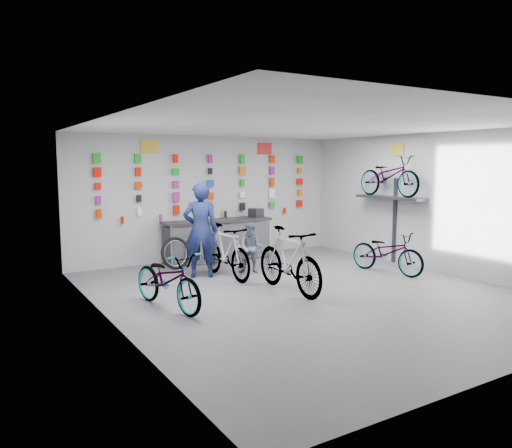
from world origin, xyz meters
TOP-DOWN VIEW (x-y plane):
  - floor at (0.00, 0.00)m, footprint 8.00×8.00m
  - ceiling at (0.00, 0.00)m, footprint 8.00×8.00m
  - wall_back at (0.00, 4.00)m, footprint 7.00×0.00m
  - wall_left at (-3.50, 0.00)m, footprint 0.00×8.00m
  - wall_right at (3.50, 0.00)m, footprint 0.00×8.00m
  - counter at (0.00, 3.54)m, footprint 2.70×0.66m
  - merch_wall at (0.06, 3.93)m, footprint 5.57×0.08m
  - wall_bracket at (3.33, 1.20)m, footprint 0.39×1.90m
  - sign_left at (-1.50, 3.98)m, footprint 0.42×0.02m
  - sign_right at (1.60, 3.98)m, footprint 0.42×0.02m
  - sign_side at (3.48, 1.20)m, footprint 0.02×0.40m
  - bike_left at (-2.51, 0.39)m, footprint 0.98×1.90m
  - bike_center at (-0.25, 0.21)m, footprint 0.58×1.99m
  - bike_right at (2.47, 0.44)m, footprint 0.92×1.82m
  - bike_service at (-0.70, 1.82)m, footprint 0.60×1.86m
  - bike_wall at (3.25, 1.20)m, footprint 0.63×1.80m
  - clerk at (-1.10, 2.17)m, footprint 0.84×0.71m
  - customer at (-0.02, 1.94)m, footprint 0.67×0.65m
  - spare_wheel at (-1.25, 3.17)m, footprint 0.75×0.33m
  - register at (1.07, 3.55)m, footprint 0.34×0.36m

SIDE VIEW (x-z plane):
  - floor at x=0.00m, z-range 0.00..0.00m
  - spare_wheel at x=-1.25m, z-range -0.01..0.72m
  - bike_right at x=2.47m, z-range 0.00..0.91m
  - bike_left at x=-2.51m, z-range 0.00..0.95m
  - counter at x=0.00m, z-range -0.01..0.99m
  - customer at x=-0.02m, z-range 0.00..1.10m
  - bike_service at x=-0.70m, z-range 0.00..1.11m
  - bike_center at x=-0.25m, z-range 0.00..1.19m
  - clerk at x=-1.10m, z-range 0.00..1.96m
  - register at x=1.07m, z-range 1.00..1.22m
  - wall_bracket at x=3.33m, z-range 0.46..2.46m
  - wall_back at x=0.00m, z-range -2.00..5.00m
  - wall_left at x=-3.50m, z-range -2.50..5.50m
  - wall_right at x=3.50m, z-range -2.50..5.50m
  - merch_wall at x=0.06m, z-range 1.03..2.60m
  - bike_wall at x=3.25m, z-range 1.58..2.53m
  - sign_side at x=3.48m, z-range 2.50..2.80m
  - sign_left at x=-1.50m, z-range 2.57..2.87m
  - sign_right at x=1.60m, z-range 2.57..2.87m
  - ceiling at x=0.00m, z-range 3.00..3.00m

